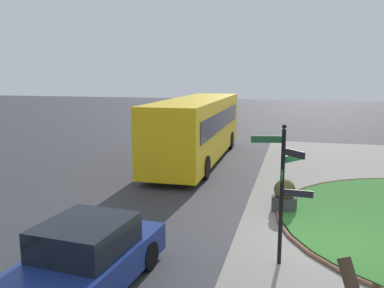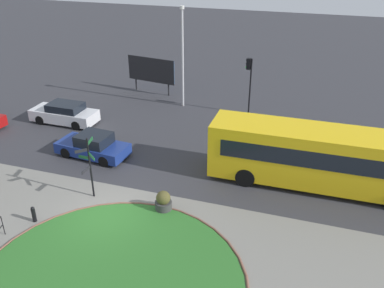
{
  "view_description": "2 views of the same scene",
  "coord_description": "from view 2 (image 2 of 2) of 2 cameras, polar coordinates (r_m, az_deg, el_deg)",
  "views": [
    {
      "loc": [
        -10.09,
        1.01,
        4.28
      ],
      "look_at": [
        3.14,
        4.43,
        1.89
      ],
      "focal_mm": 37.46,
      "sensor_mm": 36.0,
      "label": 1
    },
    {
      "loc": [
        8.55,
        -13.3,
        11.51
      ],
      "look_at": [
        2.92,
        3.85,
        2.32
      ],
      "focal_mm": 38.25,
      "sensor_mm": 36.0,
      "label": 2
    }
  ],
  "objects": [
    {
      "name": "bollard_foreground",
      "position": [
        19.87,
        -21.21,
        -9.1
      ],
      "size": [
        0.18,
        0.18,
        0.8
      ],
      "color": "black",
      "rests_on": "ground"
    },
    {
      "name": "car_far_lane",
      "position": [
        24.41,
        -13.62,
        -0.28
      ],
      "size": [
        4.32,
        2.13,
        1.41
      ],
      "rotation": [
        0.0,
        0.0,
        3.06
      ],
      "color": "navy",
      "rests_on": "ground"
    },
    {
      "name": "lamppost_tall",
      "position": [
        30.04,
        -1.33,
        12.39
      ],
      "size": [
        0.32,
        0.32,
        7.29
      ],
      "color": "#B7B7BC",
      "rests_on": "ground"
    },
    {
      "name": "signpost_directional",
      "position": [
        20.0,
        -14.16,
        -2.6
      ],
      "size": [
        1.14,
        1.37,
        3.22
      ],
      "color": "black",
      "rests_on": "ground"
    },
    {
      "name": "car_near_lane",
      "position": [
        29.37,
        -17.35,
        4.08
      ],
      "size": [
        4.6,
        1.83,
        1.43
      ],
      "rotation": [
        0.0,
        0.0,
        3.14
      ],
      "color": "silver",
      "rests_on": "ground"
    },
    {
      "name": "traffic_light_near",
      "position": [
        29.1,
        7.98,
        9.65
      ],
      "size": [
        0.49,
        0.3,
        4.06
      ],
      "rotation": [
        0.0,
        0.0,
        2.95
      ],
      "color": "black",
      "rests_on": "ground"
    },
    {
      "name": "grass_island",
      "position": [
        16.23,
        -11.55,
        -18.64
      ],
      "size": [
        10.11,
        10.11,
        0.1
      ],
      "primitive_type": "cylinder",
      "color": "#2D6B28",
      "rests_on": "ground"
    },
    {
      "name": "planter_near_signpost",
      "position": [
        19.26,
        -4.01,
        -8.06
      ],
      "size": [
        0.79,
        0.79,
        1.03
      ],
      "color": "#383838",
      "rests_on": "ground"
    },
    {
      "name": "bus_yellow",
      "position": [
        21.4,
        17.59,
        -1.77
      ],
      "size": [
        11.17,
        2.66,
        3.09
      ],
      "rotation": [
        0.0,
        0.0,
        0.01
      ],
      "color": "yellow",
      "rests_on": "ground"
    },
    {
      "name": "grass_kerb_ring",
      "position": [
        16.23,
        -11.55,
        -18.63
      ],
      "size": [
        10.42,
        10.42,
        0.11
      ],
      "primitive_type": "torus",
      "color": "brown",
      "rests_on": "ground"
    },
    {
      "name": "billboard_left",
      "position": [
        33.55,
        -5.7,
        10.2
      ],
      "size": [
        4.21,
        0.76,
        2.92
      ],
      "rotation": [
        0.0,
        0.0,
        -0.15
      ],
      "color": "black",
      "rests_on": "ground"
    },
    {
      "name": "ground",
      "position": [
        19.56,
        -11.89,
        -9.75
      ],
      "size": [
        120.0,
        120.0,
        0.0
      ],
      "primitive_type": "plane",
      "color": "#333338"
    },
    {
      "name": "sidewalk_paving",
      "position": [
        18.38,
        -14.63,
        -12.8
      ],
      "size": [
        32.0,
        8.43,
        0.02
      ],
      "primitive_type": "cube",
      "color": "gray",
      "rests_on": "ground"
    }
  ]
}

